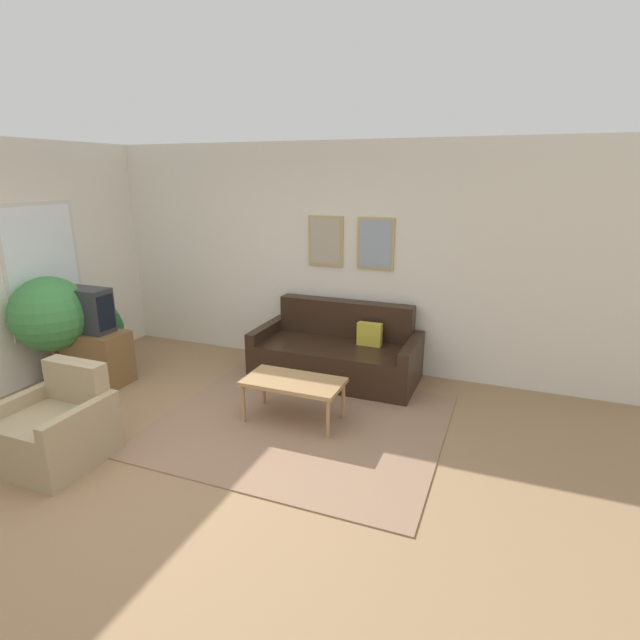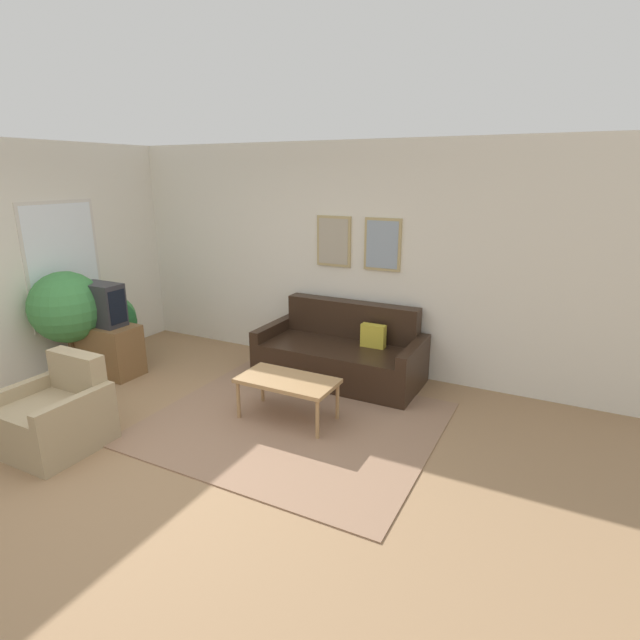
% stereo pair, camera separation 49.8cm
% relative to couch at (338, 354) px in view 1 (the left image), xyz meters
% --- Properties ---
extents(ground_plane, '(16.00, 16.00, 0.00)m').
position_rel_couch_xyz_m(ground_plane, '(-0.64, -2.32, -0.30)').
color(ground_plane, '#997551').
extents(area_rug, '(2.68, 2.31, 0.01)m').
position_rel_couch_xyz_m(area_rug, '(0.06, -1.24, -0.29)').
color(area_rug, '#937056').
rests_on(area_rug, ground_plane).
extents(wall_back, '(8.00, 0.09, 2.70)m').
position_rel_couch_xyz_m(wall_back, '(-0.64, 0.46, 1.06)').
color(wall_back, silver).
rests_on(wall_back, ground_plane).
extents(couch, '(1.89, 0.90, 0.87)m').
position_rel_couch_xyz_m(couch, '(0.00, 0.00, 0.00)').
color(couch, black).
rests_on(couch, ground_plane).
extents(coffee_table, '(0.96, 0.50, 0.43)m').
position_rel_couch_xyz_m(coffee_table, '(-0.03, -1.18, 0.09)').
color(coffee_table, '#A87F51').
rests_on(coffee_table, ground_plane).
extents(tv_stand, '(0.83, 0.42, 0.61)m').
position_rel_couch_xyz_m(tv_stand, '(-2.57, -1.15, 0.01)').
color(tv_stand, brown).
rests_on(tv_stand, ground_plane).
extents(tv, '(0.54, 0.28, 0.50)m').
position_rel_couch_xyz_m(tv, '(-2.57, -1.15, 0.56)').
color(tv, '#2D2D33').
rests_on(tv, tv_stand).
extents(armchair, '(0.76, 0.76, 0.79)m').
position_rel_couch_xyz_m(armchair, '(-1.59, -2.54, -0.02)').
color(armchair, tan).
rests_on(armchair, ground_plane).
extents(potted_plant_tall, '(0.83, 0.83, 1.26)m').
position_rel_couch_xyz_m(potted_plant_tall, '(-2.89, -1.37, 0.53)').
color(potted_plant_tall, '#383D42').
rests_on(potted_plant_tall, ground_plane).
extents(potted_plant_by_window, '(0.55, 0.55, 0.84)m').
position_rel_couch_xyz_m(potted_plant_by_window, '(-2.85, -0.78, 0.25)').
color(potted_plant_by_window, '#935638').
rests_on(potted_plant_by_window, ground_plane).
extents(potted_plant_small, '(0.52, 0.52, 0.83)m').
position_rel_couch_xyz_m(potted_plant_small, '(-2.67, -0.91, 0.22)').
color(potted_plant_small, '#935638').
rests_on(potted_plant_small, ground_plane).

